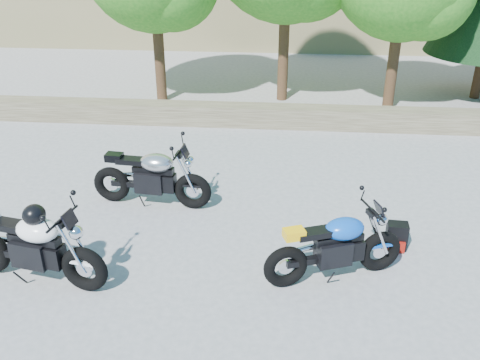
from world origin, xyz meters
name	(u,v)px	position (x,y,z in m)	size (l,w,h in m)	color
ground	(221,252)	(0.00, 0.00, 0.00)	(90.00, 90.00, 0.00)	slate
stone_wall	(248,115)	(0.00, 5.50, 0.25)	(22.00, 0.55, 0.50)	brown
silver_bike	(152,178)	(-1.38, 1.39, 0.53)	(2.16, 0.68, 1.08)	black
white_bike	(31,244)	(-2.51, -0.91, 0.61)	(2.22, 0.76, 1.24)	black
blue_bike	(336,247)	(1.67, -0.48, 0.51)	(2.00, 0.93, 1.04)	black
backpack	(397,237)	(2.68, 0.35, 0.21)	(0.33, 0.29, 0.43)	black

